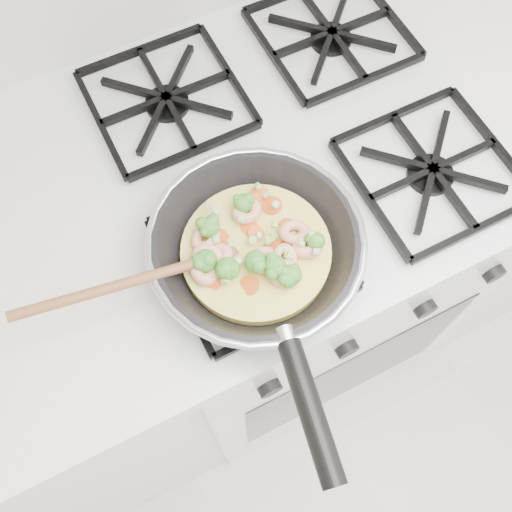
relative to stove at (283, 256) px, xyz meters
name	(u,v)px	position (x,y,z in m)	size (l,w,h in m)	color
stove	(283,256)	(0.00, 0.00, 0.00)	(0.60, 0.60, 0.92)	silver
skillet	(255,252)	(-0.15, -0.17, 0.50)	(0.46, 0.45, 0.09)	black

